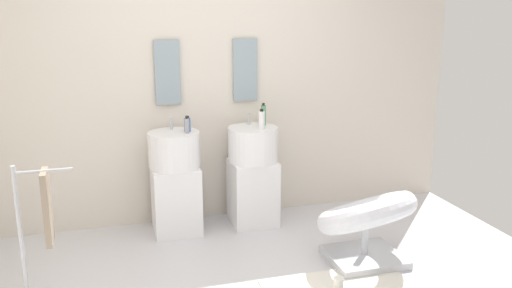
{
  "coord_description": "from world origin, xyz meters",
  "views": [
    {
      "loc": [
        -0.93,
        -3.14,
        1.93
      ],
      "look_at": [
        0.15,
        0.55,
        0.95
      ],
      "focal_mm": 37.9,
      "sensor_mm": 36.0,
      "label": 1
    }
  ],
  "objects": [
    {
      "name": "towel_rack",
      "position": [
        -1.34,
        0.45,
        0.63
      ],
      "size": [
        0.37,
        0.22,
        0.95
      ],
      "color": "#B7BABF",
      "rests_on": "ground_plane"
    },
    {
      "name": "pedestal_sink_left",
      "position": [
        -0.35,
        1.33,
        0.47
      ],
      "size": [
        0.44,
        0.44,
        1.0
      ],
      "color": "white",
      "rests_on": "ground_plane"
    },
    {
      "name": "soap_bottle_grey",
      "position": [
        -0.24,
        1.27,
        0.96
      ],
      "size": [
        0.04,
        0.04,
        0.14
      ],
      "color": "#99999E",
      "rests_on": "pedestal_sink_left"
    },
    {
      "name": "vanity_mirror_left",
      "position": [
        -0.35,
        1.58,
        1.38
      ],
      "size": [
        0.22,
        0.03,
        0.56
      ],
      "primitive_type": "cube",
      "color": "#8C9EA8"
    },
    {
      "name": "lounge_chair",
      "position": [
        0.97,
        0.34,
        0.35
      ],
      "size": [
        1.02,
        1.02,
        0.65
      ],
      "color": "#B7BABF",
      "rests_on": "ground_plane"
    },
    {
      "name": "coffee_mug",
      "position": [
        0.58,
        -0.03,
        0.06
      ],
      "size": [
        0.07,
        0.07,
        0.09
      ],
      "primitive_type": "cylinder",
      "color": "white",
      "rests_on": "area_rug"
    },
    {
      "name": "vanity_mirror_right",
      "position": [
        0.35,
        1.58,
        1.38
      ],
      "size": [
        0.22,
        0.03,
        0.56
      ],
      "primitive_type": "cube",
      "color": "#8C9EA8"
    },
    {
      "name": "rear_partition",
      "position": [
        0.0,
        1.65,
        1.3
      ],
      "size": [
        4.8,
        0.1,
        2.6
      ],
      "primitive_type": "cube",
      "color": "beige",
      "rests_on": "ground_plane"
    },
    {
      "name": "soap_bottle_green",
      "position": [
        0.47,
        1.42,
        0.99
      ],
      "size": [
        0.05,
        0.05,
        0.2
      ],
      "color": "#59996B",
      "rests_on": "pedestal_sink_right"
    },
    {
      "name": "pedestal_sink_right",
      "position": [
        0.35,
        1.33,
        0.47
      ],
      "size": [
        0.44,
        0.44,
        1.0
      ],
      "color": "white",
      "rests_on": "ground_plane"
    },
    {
      "name": "soap_bottle_white",
      "position": [
        0.4,
        1.24,
        0.98
      ],
      "size": [
        0.05,
        0.05,
        0.18
      ],
      "color": "white",
      "rests_on": "pedestal_sink_right"
    },
    {
      "name": "soap_bottle_blue",
      "position": [
        -0.23,
        1.34,
        0.96
      ],
      "size": [
        0.06,
        0.06,
        0.13
      ],
      "color": "#4C72B7",
      "rests_on": "pedestal_sink_left"
    }
  ]
}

